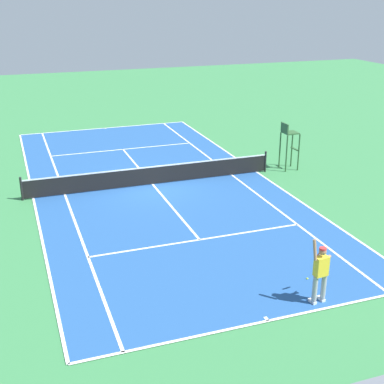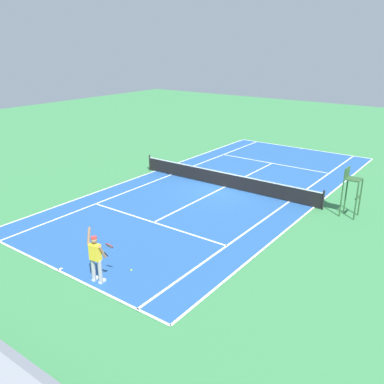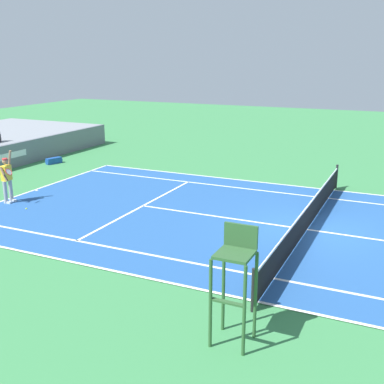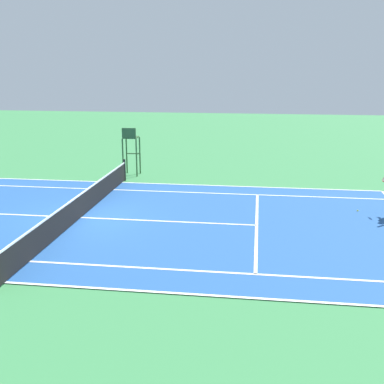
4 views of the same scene
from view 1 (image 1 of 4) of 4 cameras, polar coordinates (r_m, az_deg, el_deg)
name	(u,v)px [view 1 (image 1 of 4)]	position (r m, az deg, el deg)	size (l,w,h in m)	color
ground_plane	(153,185)	(25.34, -4.23, 0.77)	(80.00, 80.00, 0.00)	#387F47
court	(153,185)	(25.34, -4.23, 0.79)	(11.08, 23.88, 0.03)	#235193
net	(152,174)	(25.17, -4.26, 1.88)	(11.98, 0.10, 1.07)	black
tennis_player	(320,273)	(15.96, 13.61, -8.42)	(0.75, 0.68, 2.08)	#9E9EA3
tennis_ball	(307,279)	(17.55, 12.26, -9.06)	(0.07, 0.07, 0.07)	#D1E533
umpire_chair	(289,140)	(27.56, 10.34, 5.52)	(0.77, 0.77, 2.44)	#2D562D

